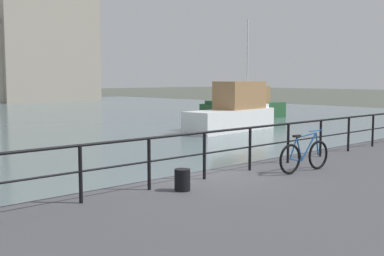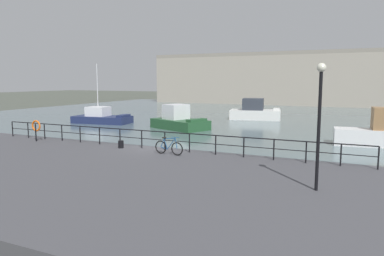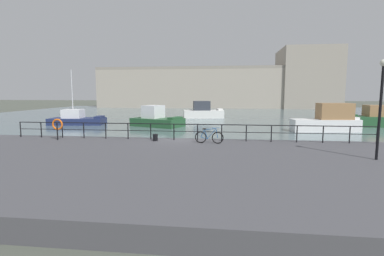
{
  "view_description": "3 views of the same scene",
  "coord_description": "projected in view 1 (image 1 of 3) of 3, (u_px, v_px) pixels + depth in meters",
  "views": [
    {
      "loc": [
        -8.0,
        -8.51,
        2.98
      ],
      "look_at": [
        2.49,
        2.69,
        1.44
      ],
      "focal_mm": 46.28,
      "sensor_mm": 36.0,
      "label": 1
    },
    {
      "loc": [
        11.41,
        -18.85,
        4.7
      ],
      "look_at": [
        1.03,
        3.3,
        1.53
      ],
      "focal_mm": 34.3,
      "sensor_mm": 36.0,
      "label": 2
    },
    {
      "loc": [
        3.06,
        -19.3,
        3.84
      ],
      "look_at": [
        0.22,
        4.45,
        0.9
      ],
      "focal_mm": 27.05,
      "sensor_mm": 36.0,
      "label": 3
    }
  ],
  "objects": [
    {
      "name": "parked_bicycle",
      "position": [
        304.0,
        156.0,
        11.9
      ],
      "size": [
        1.77,
        0.21,
        0.98
      ],
      "rotation": [
        0.0,
        0.0,
        -0.09
      ],
      "color": "black",
      "rests_on": "quay_promenade"
    },
    {
      "name": "quay_railing",
      "position": [
        228.0,
        143.0,
        11.52
      ],
      "size": [
        23.52,
        0.07,
        1.08
      ],
      "color": "black",
      "rests_on": "quay_promenade"
    },
    {
      "name": "moored_small_launch",
      "position": [
        234.0,
        111.0,
        28.3
      ],
      "size": [
        6.57,
        2.5,
        2.8
      ],
      "rotation": [
        0.0,
        0.0,
        0.11
      ],
      "color": "white",
      "rests_on": "water_basin"
    },
    {
      "name": "mooring_bollard",
      "position": [
        182.0,
        180.0,
        9.9
      ],
      "size": [
        0.32,
        0.32,
        0.44
      ],
      "primitive_type": "cylinder",
      "color": "black",
      "rests_on": "quay_promenade"
    },
    {
      "name": "moored_white_yacht",
      "position": [
        245.0,
        106.0,
        36.85
      ],
      "size": [
        6.61,
        2.8,
        7.31
      ],
      "rotation": [
        0.0,
        0.0,
        3.14
      ],
      "color": "#23512D",
      "rests_on": "water_basin"
    },
    {
      "name": "ground_plane",
      "position": [
        193.0,
        202.0,
        11.92
      ],
      "size": [
        240.0,
        240.0,
        0.0
      ],
      "primitive_type": "plane",
      "color": "#4C5147"
    }
  ]
}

